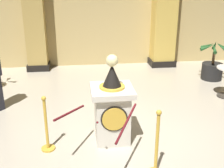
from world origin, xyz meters
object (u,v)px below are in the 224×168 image
at_px(stanchion_near, 47,132).
at_px(stanchion_far, 156,152).
at_px(pedestal_clock, 112,108).
at_px(potted_palm_right, 212,68).

xyz_separation_m(stanchion_near, stanchion_far, (1.67, -0.87, 0.03)).
relative_size(pedestal_clock, stanchion_near, 1.60).
bearing_deg(stanchion_far, potted_palm_right, 55.19).
distance_m(pedestal_clock, stanchion_far, 1.21).
relative_size(stanchion_near, stanchion_far, 0.93).
bearing_deg(stanchion_near, stanchion_far, -27.48).
distance_m(stanchion_near, potted_palm_right, 5.44).
bearing_deg(pedestal_clock, stanchion_far, -63.41).
xyz_separation_m(pedestal_clock, stanchion_near, (-1.14, -0.19, -0.28)).
height_order(stanchion_far, potted_palm_right, potted_palm_right).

